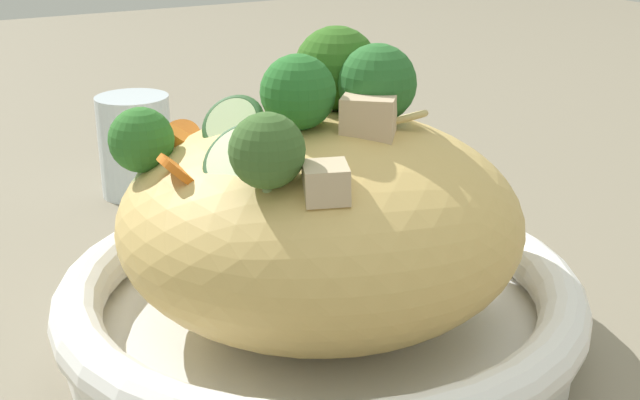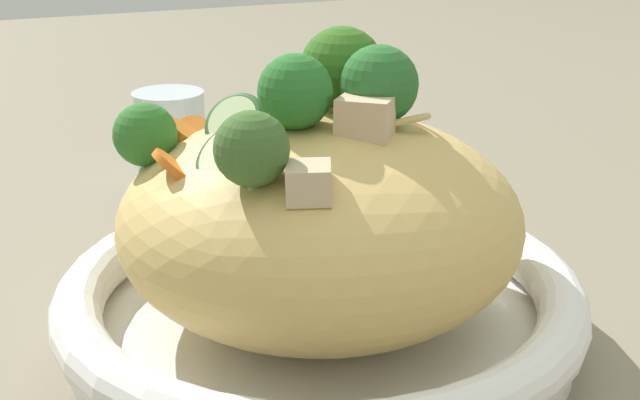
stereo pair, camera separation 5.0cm
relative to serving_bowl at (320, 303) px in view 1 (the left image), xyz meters
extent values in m
plane|color=gray|center=(0.00, 0.00, -0.03)|extent=(3.00, 3.00, 0.00)
cylinder|color=white|center=(0.00, 0.00, -0.02)|extent=(0.31, 0.31, 0.02)
torus|color=white|center=(0.00, 0.00, 0.01)|extent=(0.33, 0.33, 0.03)
ellipsoid|color=tan|center=(0.00, 0.00, 0.06)|extent=(0.24, 0.24, 0.13)
torus|color=tan|center=(-0.01, 0.05, 0.09)|extent=(0.06, 0.06, 0.01)
torus|color=tan|center=(0.04, -0.01, 0.11)|extent=(0.06, 0.06, 0.02)
torus|color=tan|center=(-0.01, -0.01, 0.09)|extent=(0.09, 0.09, 0.02)
cone|color=#9AB074|center=(0.02, 0.02, 0.11)|extent=(0.03, 0.03, 0.02)
sphere|color=#336720|center=(0.02, 0.02, 0.14)|extent=(0.07, 0.07, 0.05)
cone|color=#93B368|center=(0.03, -0.01, 0.12)|extent=(0.03, 0.03, 0.02)
sphere|color=#2B682D|center=(0.03, -0.01, 0.14)|extent=(0.06, 0.06, 0.05)
cone|color=#93AD6B|center=(-0.06, -0.05, 0.10)|extent=(0.02, 0.02, 0.01)
sphere|color=#3C622C|center=(-0.06, -0.05, 0.12)|extent=(0.05, 0.05, 0.04)
cone|color=#9BAB70|center=(-0.09, 0.05, 0.09)|extent=(0.02, 0.02, 0.01)
sphere|color=#2F6E2A|center=(-0.09, 0.05, 0.11)|extent=(0.05, 0.05, 0.04)
cone|color=#96B669|center=(-0.02, -0.01, 0.12)|extent=(0.03, 0.03, 0.02)
sphere|color=#296D2C|center=(-0.02, -0.01, 0.14)|extent=(0.06, 0.06, 0.04)
cylinder|color=orange|center=(-0.09, 0.00, 0.10)|extent=(0.03, 0.03, 0.02)
cylinder|color=orange|center=(0.04, 0.05, 0.11)|extent=(0.03, 0.03, 0.03)
cylinder|color=orange|center=(-0.06, 0.06, 0.10)|extent=(0.03, 0.03, 0.02)
cylinder|color=orange|center=(0.02, 0.04, 0.12)|extent=(0.03, 0.03, 0.01)
cylinder|color=orange|center=(-0.05, 0.09, 0.09)|extent=(0.03, 0.03, 0.02)
cylinder|color=beige|center=(-0.06, -0.02, 0.11)|extent=(0.05, 0.05, 0.03)
torus|color=#28502A|center=(-0.06, -0.02, 0.11)|extent=(0.05, 0.06, 0.03)
cylinder|color=beige|center=(-0.04, 0.03, 0.12)|extent=(0.04, 0.04, 0.03)
torus|color=#2B5529|center=(-0.04, 0.03, 0.12)|extent=(0.05, 0.05, 0.03)
cube|color=#CAB28E|center=(-0.04, -0.07, 0.11)|extent=(0.03, 0.03, 0.02)
cube|color=beige|center=(0.01, 0.03, 0.12)|extent=(0.04, 0.04, 0.02)
cube|color=#CDB08C|center=(0.03, 0.03, 0.12)|extent=(0.05, 0.05, 0.03)
cube|color=#D1B28F|center=(0.01, -0.03, 0.12)|extent=(0.04, 0.04, 0.03)
cylinder|color=silver|center=(-0.01, 0.32, 0.02)|extent=(0.07, 0.07, 0.09)
camera|label=1|loc=(-0.24, -0.41, 0.25)|focal=47.00mm
camera|label=2|loc=(-0.19, -0.43, 0.25)|focal=47.00mm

